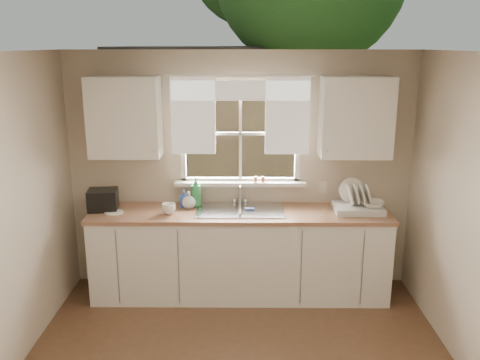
{
  "coord_description": "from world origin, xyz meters",
  "views": [
    {
      "loc": [
        0.04,
        -3.2,
        2.56
      ],
      "look_at": [
        0.0,
        1.65,
        1.25
      ],
      "focal_mm": 38.0,
      "sensor_mm": 36.0,
      "label": 1
    }
  ],
  "objects_px": {
    "cup": "(169,209)",
    "black_appliance": "(103,200)",
    "soap_bottle_a": "(196,192)",
    "dish_rack": "(358,205)"
  },
  "relations": [
    {
      "from": "cup",
      "to": "black_appliance",
      "type": "distance_m",
      "value": 0.7
    },
    {
      "from": "soap_bottle_a",
      "to": "dish_rack",
      "type": "bearing_deg",
      "value": 9.27
    },
    {
      "from": "cup",
      "to": "soap_bottle_a",
      "type": "bearing_deg",
      "value": 40.37
    },
    {
      "from": "dish_rack",
      "to": "soap_bottle_a",
      "type": "height_order",
      "value": "soap_bottle_a"
    },
    {
      "from": "black_appliance",
      "to": "soap_bottle_a",
      "type": "bearing_deg",
      "value": 0.77
    },
    {
      "from": "dish_rack",
      "to": "black_appliance",
      "type": "distance_m",
      "value": 2.59
    },
    {
      "from": "cup",
      "to": "black_appliance",
      "type": "relative_size",
      "value": 0.49
    },
    {
      "from": "dish_rack",
      "to": "soap_bottle_a",
      "type": "relative_size",
      "value": 1.54
    },
    {
      "from": "dish_rack",
      "to": "black_appliance",
      "type": "bearing_deg",
      "value": 179.47
    },
    {
      "from": "soap_bottle_a",
      "to": "cup",
      "type": "height_order",
      "value": "soap_bottle_a"
    }
  ]
}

